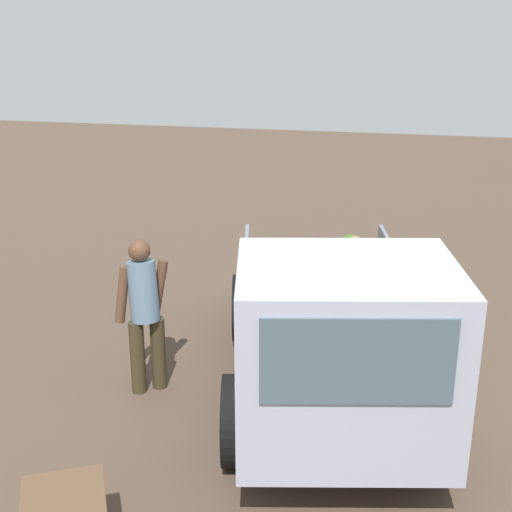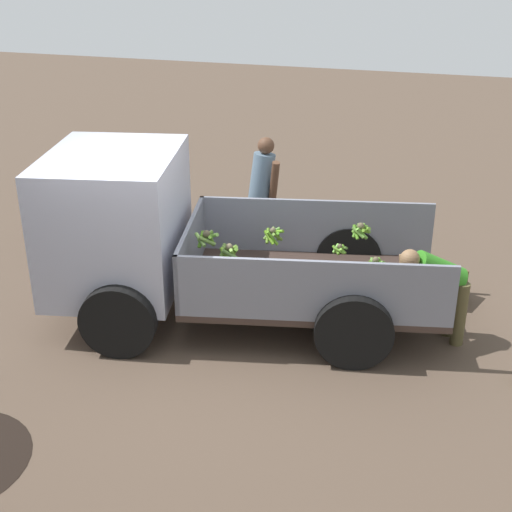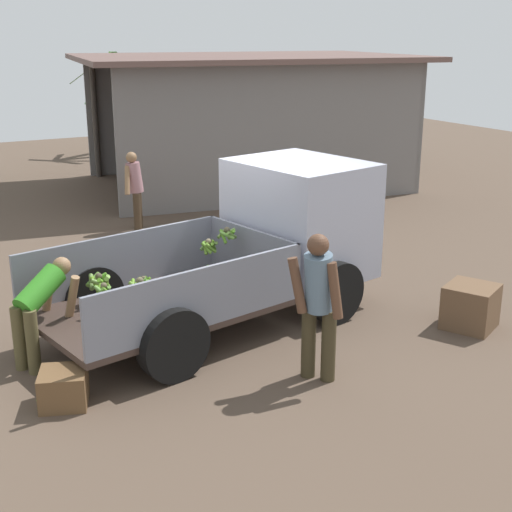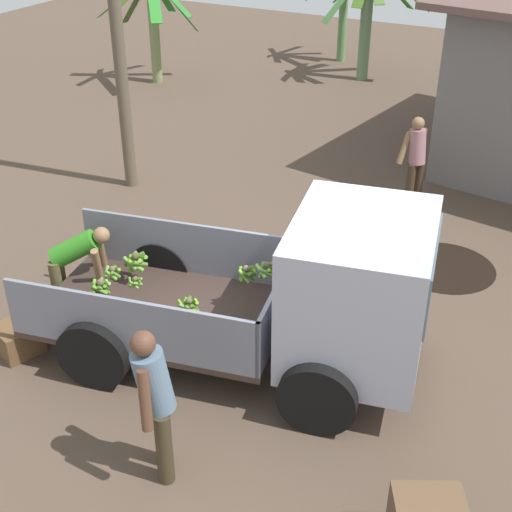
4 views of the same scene
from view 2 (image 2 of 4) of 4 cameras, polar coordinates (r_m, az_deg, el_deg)
ground at (r=8.62m, az=-6.79°, el=-6.26°), size 36.00×36.00×0.00m
cargo_truck at (r=8.63m, az=-8.16°, el=1.75°), size 4.92×2.81×2.06m
person_foreground_visitor at (r=10.35m, az=0.47°, el=5.30°), size 0.58×0.58×1.74m
person_worker_loading at (r=8.33m, az=14.40°, el=-2.24°), size 0.87×0.79×1.22m
banana_bunch_on_ground_1 at (r=9.68m, az=15.90°, el=-2.79°), size 0.20×0.20×0.18m
wooden_crate_0 at (r=9.57m, az=14.68°, el=-2.31°), size 0.63×0.63×0.38m
wooden_crate_1 at (r=11.31m, az=-12.93°, el=2.73°), size 0.84×0.84×0.59m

